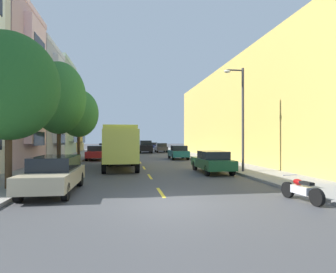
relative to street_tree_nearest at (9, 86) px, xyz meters
name	(u,v)px	position (x,y,z in m)	size (l,w,h in m)	color
ground_plane	(135,155)	(6.40, 26.75, -4.50)	(160.00, 160.00, 0.00)	#424244
sidewalk_left	(80,155)	(-0.70, 24.75, -4.43)	(3.20, 120.00, 0.14)	gray
sidewalk_right	(188,154)	(13.50, 24.75, -4.43)	(3.20, 120.00, 0.14)	gray
lane_centerline_dashes	(137,157)	(6.40, 21.25, -4.49)	(0.14, 47.20, 0.01)	yellow
townhouse_third_dove_grey	(0,104)	(-8.03, 19.27, 1.42)	(12.28, 8.29, 12.23)	#A8A8AD
townhouse_fourth_sage	(32,109)	(-7.36, 27.76, 1.75)	(10.93, 8.29, 12.89)	#99AD8E
townhouse_fifth_mustard	(43,117)	(-8.21, 36.24, 1.33)	(12.63, 8.29, 12.06)	tan
apartment_block_opposite	(262,114)	(20.10, 16.75, 0.44)	(10.00, 36.00, 9.87)	tan
street_tree_nearest	(9,86)	(0.00, 0.00, 0.00)	(4.19, 4.19, 6.68)	#47331E
street_tree_second	(59,98)	(0.00, 9.54, 0.83)	(4.00, 4.00, 7.94)	#47331E
street_tree_third	(79,113)	(0.00, 19.07, 0.49)	(4.26, 4.26, 7.45)	#47331E
street_lamp	(241,111)	(12.35, 4.40, -0.48)	(1.35, 0.28, 6.68)	#38383D
delivery_box_truck	(120,144)	(4.60, 8.97, -2.64)	(2.58, 8.11, 3.22)	#D8D84C
parked_wagon_red	(96,152)	(1.99, 17.76, -3.69)	(1.92, 4.74, 1.50)	#AD1E1E
parked_sedan_navy	(153,146)	(10.70, 44.76, -3.75)	(1.80, 4.50, 1.43)	navy
parked_hatchback_charcoal	(161,148)	(10.85, 32.72, -3.74)	(1.75, 4.00, 1.50)	#333338
parked_sedan_sky	(108,147)	(1.95, 40.49, -3.75)	(1.86, 4.52, 1.43)	#7A9EC6
parked_wagon_champagne	(55,173)	(2.01, -0.56, -3.69)	(1.88, 4.72, 1.50)	tan
parked_wagon_white	(105,148)	(1.97, 32.06, -3.69)	(1.94, 4.74, 1.50)	silver
parked_sedan_forest	(212,161)	(10.63, 4.98, -3.75)	(1.84, 4.52, 1.43)	#194C28
parked_hatchback_teal	(178,152)	(10.69, 17.09, -3.74)	(1.79, 4.02, 1.50)	#195B60
moving_black_sedan	(145,147)	(8.20, 31.45, -3.51)	(1.95, 4.80, 1.93)	black
parked_motorcycle	(301,190)	(11.15, -3.72, -4.09)	(0.62, 2.05, 0.90)	black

